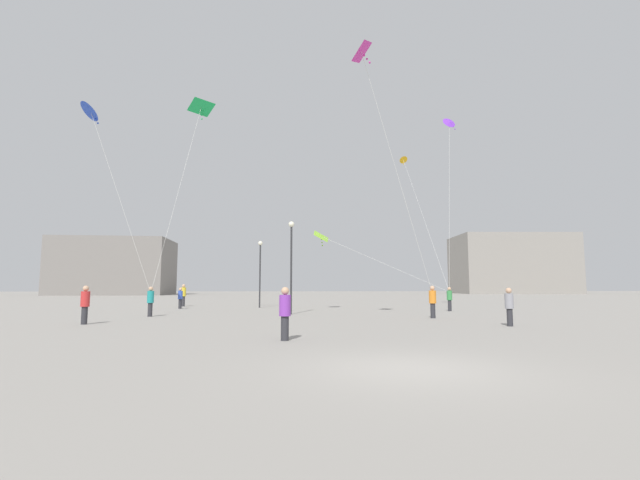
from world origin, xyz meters
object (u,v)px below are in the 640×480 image
Objects in this scene: kite_emerald_delta at (201,109)px; lamppost_west at (291,253)px; person_in_yellow at (183,294)px; kite_magenta_delta at (362,56)px; person_in_orange at (433,300)px; kite_lime_delta at (323,237)px; person_in_teal at (150,300)px; person_in_grey at (509,305)px; kite_cobalt_diamond at (91,112)px; kite_violet_diamond at (449,124)px; building_centre_hall at (511,264)px; person_in_red at (85,303)px; kite_amber_diamond at (404,162)px; building_left_hall at (115,267)px; person_in_green at (450,298)px; person_in_blue at (180,297)px; person_in_purple at (285,311)px; lamppost_east at (260,263)px.

lamppost_west is at bearing -14.71° from kite_emerald_delta.
kite_magenta_delta is at bearing -118.01° from person_in_yellow.
kite_lime_delta reaches higher than person_in_orange.
person_in_teal is 1.03× the size of person_in_grey.
kite_violet_diamond is at bearing 19.86° from kite_cobalt_diamond.
kite_violet_diamond reaches higher than person_in_yellow.
lamppost_west is at bearing -125.65° from building_centre_hall.
person_in_red is (-0.34, -17.81, -0.09)m from person_in_yellow.
kite_violet_diamond reaches higher than building_centre_hall.
person_in_orange is 26.88m from kite_amber_diamond.
kite_magenta_delta is 1.33× the size of kite_lime_delta.
building_left_hall is (-47.73, 59.59, -9.16)m from kite_violet_diamond.
person_in_green is at bearing 13.60° from lamppost_west.
person_in_orange reaches higher than person_in_blue.
kite_cobalt_diamond is 0.39× the size of building_centre_hall.
kite_amber_diamond is at bearing 7.38° from person_in_green.
kite_emerald_delta is at bearing 106.02° from person_in_red.
person_in_green is 19.24m from person_in_purple.
person_in_orange is 0.06× the size of building_centre_hall.
person_in_red is 0.14× the size of kite_magenta_delta.
kite_violet_diamond is 1.14× the size of kite_emerald_delta.
kite_violet_diamond is 1.52× the size of kite_lime_delta.
lamppost_west is at bearing -62.28° from building_left_hall.
kite_magenta_delta is 0.45× the size of building_centre_hall.
kite_violet_diamond reaches higher than person_in_blue.
kite_violet_diamond is 19.61m from kite_emerald_delta.
person_in_teal is 5.17m from person_in_red.
kite_cobalt_diamond is at bearing -146.40° from kite_emerald_delta.
person_in_purple is 0.06× the size of building_centre_hall.
kite_violet_diamond is 1.32× the size of kite_cobalt_diamond.
lamppost_east reaches higher than person_in_teal.
person_in_green is at bearing -95.49° from kite_amber_diamond.
kite_amber_diamond is (4.94, 22.36, 14.06)m from person_in_orange.
kite_emerald_delta is (-13.42, 5.44, 12.32)m from person_in_orange.
kite_magenta_delta reaches higher than lamppost_east.
person_in_teal is 18.49m from person_in_grey.
person_in_teal reaches higher than person_in_green.
person_in_green is at bearing -75.39° from person_in_grey.
person_in_purple is at bearing 1.50° from person_in_red.
person_in_green reaches higher than person_in_grey.
kite_lime_delta is at bearing -170.33° from kite_violet_diamond.
lamppost_west is at bearing -114.94° from person_in_yellow.
kite_magenta_delta is 26.38m from kite_amber_diamond.
kite_amber_diamond is at bearing -126.71° from person_in_blue.
kite_magenta_delta reaches higher than person_in_green.
building_left_hall is 66.27m from lamppost_east.
lamppost_west reaches higher than lamppost_east.
person_in_grey is at bearing 47.25° from person_in_purple.
kite_emerald_delta is at bearing 106.47° from person_in_green.
kite_violet_diamond is 19.04m from lamppost_east.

